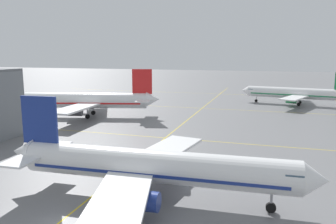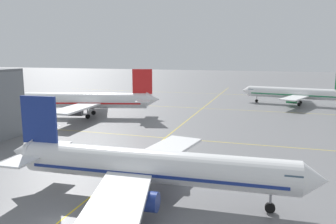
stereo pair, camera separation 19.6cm
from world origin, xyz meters
The scene contains 4 objects.
airliner_front_gate centered at (6.84, 8.34, 3.90)m, with size 36.71×31.68×11.42m.
airliner_second_row centered at (-26.89, 50.59, 4.26)m, with size 39.65×33.75×12.46m.
airliner_third_row centered at (27.34, 88.84, 3.69)m, with size 34.67×29.58×10.80m.
taxiway_markings centered at (0.00, 54.30, 0.00)m, with size 139.15×165.14×0.01m.
Camera 2 is at (19.31, -25.39, 16.45)m, focal length 35.71 mm.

